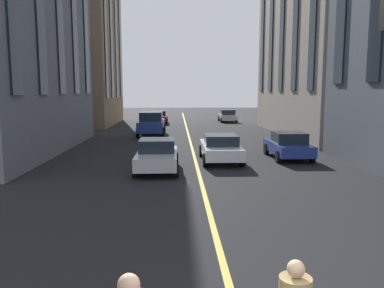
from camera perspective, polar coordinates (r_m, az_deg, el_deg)
The scene contains 8 objects.
lane_centre_line at distance 23.24m, azimuth 0.08°, elevation -0.91°, with size 80.00×0.16×0.01m.
car_red_trailing at distance 42.79m, azimuth -4.94°, elevation 3.99°, with size 4.40×1.95×1.37m.
car_silver_parked_a at distance 17.26m, azimuth -5.16°, elevation -1.65°, with size 3.90×1.89×1.40m.
car_blue_oncoming at distance 20.94m, azimuth 13.96°, elevation -0.18°, with size 3.90×1.89×1.40m.
car_blue_mid at distance 31.16m, azimuth -5.98°, elevation 3.05°, with size 4.70×2.14×1.88m.
car_white_far at distance 19.54m, azimuth 4.20°, elevation -0.52°, with size 4.40×1.95×1.37m.
car_silver_parked_b at distance 44.85m, azimuth 5.24°, elevation 4.15°, with size 3.90×1.89×1.40m.
building_left_far at distance 43.61m, azimuth -17.47°, elevation 16.18°, with size 12.48×8.89×20.29m.
Camera 1 is at (-2.95, 0.94, 3.52)m, focal length 36.31 mm.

